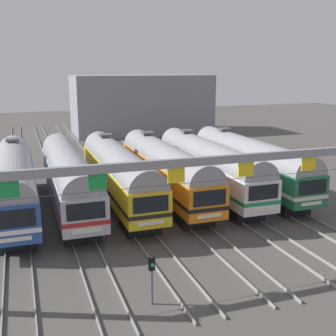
# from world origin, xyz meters

# --- Properties ---
(ground_plane) EXTENTS (160.00, 160.00, 0.00)m
(ground_plane) POSITION_xyz_m (0.00, 0.00, 0.00)
(ground_plane) COLOR #4C4944
(track_bed) EXTENTS (21.40, 70.00, 0.15)m
(track_bed) POSITION_xyz_m (0.00, 17.00, 0.07)
(track_bed) COLOR gray
(track_bed) RESTS_ON ground
(commuter_train_blue) EXTENTS (2.88, 18.06, 5.05)m
(commuter_train_blue) POSITION_xyz_m (-9.95, -0.00, 2.69)
(commuter_train_blue) COLOR #284C9E
(commuter_train_blue) RESTS_ON ground
(commuter_train_stainless) EXTENTS (2.88, 18.06, 4.77)m
(commuter_train_stainless) POSITION_xyz_m (-5.97, -0.01, 2.69)
(commuter_train_stainless) COLOR #B2B5BA
(commuter_train_stainless) RESTS_ON ground
(commuter_train_yellow) EXTENTS (2.88, 18.06, 5.05)m
(commuter_train_yellow) POSITION_xyz_m (-1.99, -0.00, 2.69)
(commuter_train_yellow) COLOR gold
(commuter_train_yellow) RESTS_ON ground
(commuter_train_orange) EXTENTS (2.88, 18.06, 5.05)m
(commuter_train_orange) POSITION_xyz_m (1.99, -0.00, 2.69)
(commuter_train_orange) COLOR orange
(commuter_train_orange) RESTS_ON ground
(commuter_train_white) EXTENTS (2.88, 18.06, 5.05)m
(commuter_train_white) POSITION_xyz_m (5.97, -0.00, 2.69)
(commuter_train_white) COLOR white
(commuter_train_white) RESTS_ON ground
(commuter_train_green) EXTENTS (2.88, 18.06, 5.05)m
(commuter_train_green) POSITION_xyz_m (9.95, -0.00, 2.69)
(commuter_train_green) COLOR #236B42
(commuter_train_green) RESTS_ON ground
(catenary_gantry) EXTENTS (25.13, 0.44, 6.97)m
(catenary_gantry) POSITION_xyz_m (0.00, -13.50, 5.34)
(catenary_gantry) COLOR gray
(catenary_gantry) RESTS_ON ground
(yard_signal_mast) EXTENTS (0.28, 0.35, 2.42)m
(yard_signal_mast) POSITION_xyz_m (-3.98, -15.67, 1.70)
(yard_signal_mast) COLOR #59595E
(yard_signal_mast) RESTS_ON ground
(maintenance_building) EXTENTS (22.82, 10.00, 9.67)m
(maintenance_building) POSITION_xyz_m (10.52, 37.47, 4.83)
(maintenance_building) COLOR gray
(maintenance_building) RESTS_ON ground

